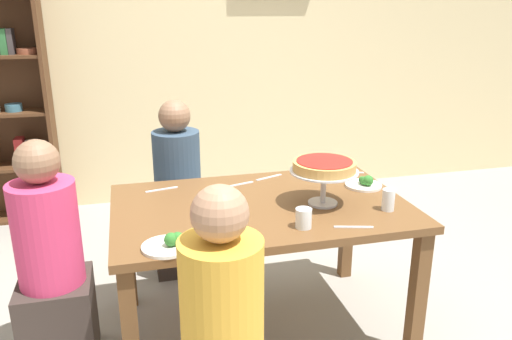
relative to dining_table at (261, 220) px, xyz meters
name	(u,v)px	position (x,y,z in m)	size (l,w,h in m)	color
ground_plane	(260,327)	(0.00, 0.00, -0.65)	(12.00, 12.00, 0.00)	gray
rear_partition	(196,41)	(0.00, 2.20, 0.75)	(8.00, 0.12, 2.80)	beige
dining_table	(261,220)	(0.00, 0.00, 0.00)	(1.49, 0.96, 0.74)	brown
diner_far_left	(179,200)	(-0.34, 0.80, -0.16)	(0.34, 0.34, 1.15)	#382D28
diner_head_west	(53,274)	(-1.03, -0.02, -0.16)	(0.34, 0.34, 1.15)	#382D28
deep_dish_pizza_stand	(324,168)	(0.31, -0.08, 0.28)	(0.35, 0.35, 0.23)	silver
salad_plate_near_diner	(169,244)	(-0.50, -0.38, 0.11)	(0.21, 0.21, 0.07)	white
salad_plate_far_diner	(364,183)	(0.62, 0.10, 0.11)	(0.20, 0.20, 0.07)	white
beer_glass_amber_tall	(238,218)	(-0.19, -0.30, 0.16)	(0.07, 0.07, 0.14)	gold
water_glass_clear_near	(388,200)	(0.59, -0.24, 0.15)	(0.06, 0.06, 0.11)	white
water_glass_clear_far	(304,218)	(0.11, -0.33, 0.14)	(0.08, 0.08, 0.09)	white
cutlery_fork_near	(239,185)	(-0.05, 0.30, 0.09)	(0.18, 0.02, 0.01)	silver
cutlery_knife_near	(349,172)	(0.65, 0.35, 0.09)	(0.18, 0.02, 0.01)	silver
cutlery_fork_far	(354,227)	(0.34, -0.39, 0.09)	(0.18, 0.02, 0.01)	silver
cutlery_knife_far	(269,177)	(0.15, 0.38, 0.09)	(0.18, 0.02, 0.01)	silver
cutlery_spare_fork	(162,189)	(-0.48, 0.33, 0.09)	(0.18, 0.02, 0.01)	silver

